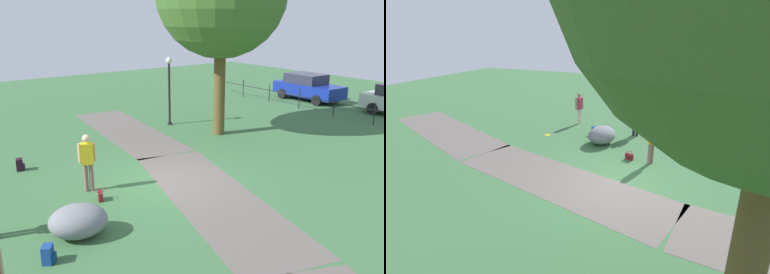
{
  "view_description": "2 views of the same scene",
  "coord_description": "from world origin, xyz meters",
  "views": [
    {
      "loc": [
        10.54,
        -6.9,
        5.08
      ],
      "look_at": [
        -0.55,
        1.38,
        1.05
      ],
      "focal_mm": 40.45,
      "sensor_mm": 36.0,
      "label": 1
    },
    {
      "loc": [
        -2.39,
        8.68,
        4.86
      ],
      "look_at": [
        1.54,
        -0.6,
        1.29
      ],
      "focal_mm": 29.0,
      "sensor_mm": 36.0,
      "label": 2
    }
  ],
  "objects": [
    {
      "name": "ground_plane",
      "position": [
        0.0,
        0.0,
        0.0
      ],
      "size": [
        48.0,
        48.0,
        0.0
      ],
      "primitive_type": "plane",
      "color": "#39663B"
    },
    {
      "name": "footpath_segment_near",
      "position": [
        -6.03,
        1.85,
        0.0
      ],
      "size": [
        8.22,
        3.26,
        0.01
      ],
      "color": "#605852",
      "rests_on": "ground"
    },
    {
      "name": "footpath_segment_mid",
      "position": [
        1.81,
        0.36,
        0.0
      ],
      "size": [
        8.34,
        4.34,
        0.01
      ],
      "color": "#605852",
      "rests_on": "ground"
    },
    {
      "name": "lamp_post",
      "position": [
        -5.78,
        3.98,
        1.94
      ],
      "size": [
        0.28,
        0.28,
        3.11
      ],
      "color": "black",
      "rests_on": "ground"
    },
    {
      "name": "lawn_boulder",
      "position": [
        1.66,
        -3.58,
        0.39
      ],
      "size": [
        1.45,
        1.62,
        0.78
      ],
      "color": "slate",
      "rests_on": "ground"
    },
    {
      "name": "woman_with_handbag",
      "position": [
        -0.72,
        -2.27,
        1.0
      ],
      "size": [
        0.36,
        0.49,
        1.72
      ],
      "color": "#7E5E56",
      "rests_on": "ground"
    },
    {
      "name": "handbag_on_grass",
      "position": [
        0.1,
        -2.3,
        0.14
      ],
      "size": [
        0.35,
        0.35,
        0.31
      ],
      "color": "maroon",
      "rests_on": "ground"
    },
    {
      "name": "backpack_by_boulder",
      "position": [
        2.34,
        -4.54,
        0.19
      ],
      "size": [
        0.34,
        0.35,
        0.4
      ],
      "color": "navy",
      "rests_on": "ground"
    },
    {
      "name": "spare_backpack_on_lawn",
      "position": [
        -3.69,
        -3.4,
        0.19
      ],
      "size": [
        0.33,
        0.32,
        0.4
      ],
      "color": "black",
      "rests_on": "ground"
    },
    {
      "name": "park_fence",
      "position": [
        0.0,
        11.5,
        0.62
      ],
      "size": [
        22.05,
        0.05,
        1.05
      ],
      "color": "#232326",
      "rests_on": "ground"
    },
    {
      "name": "parked_compact_green",
      "position": [
        -5.67,
        13.76,
        0.81
      ],
      "size": [
        4.23,
        1.92,
        1.56
      ],
      "color": "navy",
      "rests_on": "ground"
    }
  ]
}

